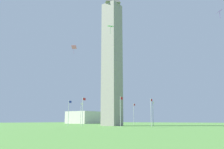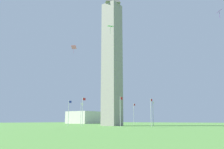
% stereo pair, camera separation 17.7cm
% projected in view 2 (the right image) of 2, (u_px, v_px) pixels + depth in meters
% --- Properties ---
extents(ground_plane, '(260.00, 260.00, 0.00)m').
position_uv_depth(ground_plane, '(112.00, 126.00, 67.21)').
color(ground_plane, '#548C3D').
extents(obelisk_monument, '(4.95, 4.95, 44.97)m').
position_uv_depth(obelisk_monument, '(112.00, 54.00, 71.77)').
color(obelisk_monument, gray).
rests_on(obelisk_monument, ground).
extents(flagpole_n, '(1.12, 0.14, 7.53)m').
position_uv_depth(flagpole_n, '(134.00, 113.00, 78.44)').
color(flagpole_n, silver).
rests_on(flagpole_n, ground).
extents(flagpole_ne, '(1.12, 0.14, 7.53)m').
position_uv_depth(flagpole_ne, '(106.00, 113.00, 80.71)').
color(flagpole_ne, silver).
rests_on(flagpole_ne, ground).
extents(flagpole_e, '(1.12, 0.14, 7.53)m').
position_uv_depth(flagpole_e, '(81.00, 113.00, 75.59)').
color(flagpole_e, silver).
rests_on(flagpole_e, ground).
extents(flagpole_se, '(1.12, 0.14, 7.53)m').
position_uv_depth(flagpole_se, '(69.00, 112.00, 66.09)').
color(flagpole_se, silver).
rests_on(flagpole_se, ground).
extents(flagpole_s, '(1.12, 0.14, 7.53)m').
position_uv_depth(flagpole_s, '(83.00, 110.00, 57.77)').
color(flagpole_s, silver).
rests_on(flagpole_s, ground).
extents(flagpole_sw, '(1.12, 0.14, 7.53)m').
position_uv_depth(flagpole_sw, '(120.00, 110.00, 55.50)').
color(flagpole_sw, silver).
rests_on(flagpole_sw, ground).
extents(flagpole_w, '(1.12, 0.14, 7.53)m').
position_uv_depth(flagpole_w, '(151.00, 111.00, 60.62)').
color(flagpole_w, silver).
rests_on(flagpole_w, ground).
extents(flagpole_nw, '(1.12, 0.14, 7.53)m').
position_uv_depth(flagpole_nw, '(153.00, 112.00, 70.11)').
color(flagpole_nw, silver).
rests_on(flagpole_nw, ground).
extents(kite_pink_diamond, '(1.41, 1.46, 1.87)m').
position_uv_depth(kite_pink_diamond, '(74.00, 47.00, 52.61)').
color(kite_pink_diamond, pink).
extents(kite_purple_diamond, '(1.14, 1.13, 1.49)m').
position_uv_depth(kite_purple_diamond, '(219.00, 11.00, 38.21)').
color(kite_purple_diamond, purple).
extents(kite_green_diamond, '(2.20, 2.19, 2.45)m').
position_uv_depth(kite_green_diamond, '(110.00, 26.00, 62.29)').
color(kite_green_diamond, green).
extents(distant_building, '(21.81, 14.13, 6.32)m').
position_uv_depth(distant_building, '(89.00, 118.00, 122.69)').
color(distant_building, beige).
rests_on(distant_building, ground).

